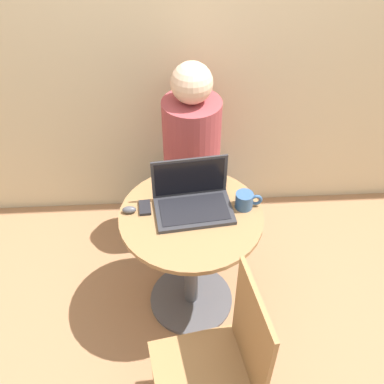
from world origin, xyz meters
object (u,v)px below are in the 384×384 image
at_px(laptop, 193,199).
at_px(cell_phone, 145,208).
at_px(chair_empty, 221,367).
at_px(person_seated, 191,165).

height_order(laptop, cell_phone, laptop).
relative_size(cell_phone, chair_empty, 0.11).
bearing_deg(laptop, person_seated, 87.40).
xyz_separation_m(laptop, person_seated, (0.03, 0.57, -0.25)).
bearing_deg(laptop, chair_empty, -84.01).
xyz_separation_m(laptop, cell_phone, (-0.23, 0.00, -0.04)).
height_order(cell_phone, chair_empty, chair_empty).
bearing_deg(chair_empty, cell_phone, 113.56).
relative_size(laptop, person_seated, 0.32).
bearing_deg(chair_empty, laptop, 95.99).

